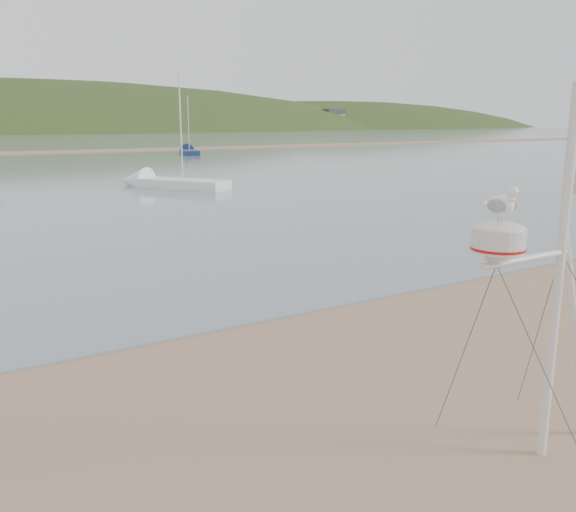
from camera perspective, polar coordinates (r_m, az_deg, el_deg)
ground at (r=6.95m, az=-11.08°, el=-20.13°), size 560.00×560.00×0.00m
mast_rig at (r=7.32m, az=23.44°, el=-8.69°), size 2.21×2.36×5.00m
sailboat_white_near at (r=35.39m, az=-12.25°, el=6.76°), size 5.15×6.79×6.92m
sailboat_blue_far at (r=70.16m, az=-9.37°, el=9.64°), size 3.63×7.09×6.86m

